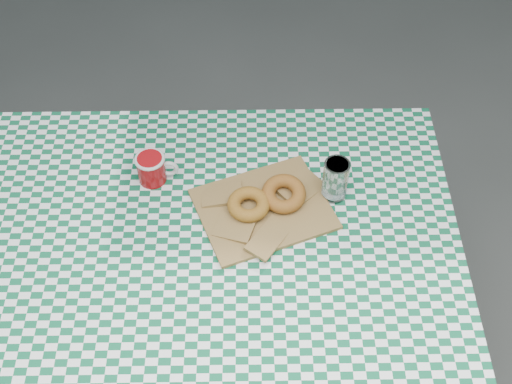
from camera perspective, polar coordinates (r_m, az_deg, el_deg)
ground at (r=2.43m, az=-7.96°, el=-11.25°), size 60.00×60.00×0.00m
table at (r=2.02m, az=-3.78°, el=-9.59°), size 1.25×0.85×0.75m
tablecloth at (r=1.70m, az=-4.44°, el=-3.29°), size 1.27×0.87×0.01m
paper_bag at (r=1.73m, az=0.64°, el=-1.34°), size 0.39×0.35×0.02m
bagel_front at (r=1.70m, az=-0.61°, el=-1.02°), size 0.12×0.12×0.03m
bagel_back at (r=1.72m, az=2.30°, el=-0.14°), size 0.12×0.12×0.04m
coffee_mug at (r=1.79m, az=-8.64°, el=1.92°), size 0.15×0.15×0.08m
drinking_glass at (r=1.73m, az=6.57°, el=1.03°), size 0.08×0.08×0.12m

